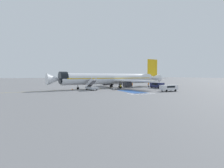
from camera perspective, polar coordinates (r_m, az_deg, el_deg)
ground_plane at (r=64.86m, az=-0.50°, el=-1.29°), size 600.00×600.00×0.00m
apron_leadline_yellow at (r=64.59m, az=-0.14°, el=-1.31°), size 80.31×14.07×0.01m
apron_stand_patch_blue at (r=50.68m, az=6.46°, el=-2.45°), size 4.55×11.71×0.01m
apron_walkway_bar_0 at (r=43.67m, az=6.13°, el=-3.29°), size 0.44×3.60×0.01m
apron_walkway_bar_1 at (r=44.26m, az=7.50°, el=-3.22°), size 0.44×3.60×0.01m
apron_walkway_bar_2 at (r=44.86m, az=8.83°, el=-3.15°), size 0.44×3.60×0.01m
apron_walkway_bar_3 at (r=45.49m, az=10.13°, el=-3.08°), size 0.44×3.60×0.01m
apron_walkway_bar_4 at (r=46.14m, az=11.39°, el=-3.01°), size 0.44×3.60×0.01m
apron_walkway_bar_5 at (r=46.82m, az=12.61°, el=-2.94°), size 0.44×3.60×0.01m
airliner at (r=64.79m, az=0.36°, el=1.76°), size 47.44×33.71×11.56m
boarding_stairs_forward at (r=55.66m, az=-6.72°, el=-0.98°), size 2.99×5.48×3.92m
fuel_tanker at (r=86.81m, az=0.47°, el=0.90°), size 9.90×3.26×3.48m
service_van_0 at (r=53.31m, az=18.05°, el=-1.11°), size 5.16×2.13×1.83m
service_van_1 at (r=65.14m, az=14.47°, el=-0.29°), size 2.46×5.68×2.02m
baggage_cart at (r=56.83m, az=1.19°, el=-1.61°), size 3.00×2.60×0.87m
ground_crew_0 at (r=58.40m, az=2.89°, el=-0.82°), size 0.45×0.48×1.65m
ground_crew_1 at (r=70.21m, az=11.78°, el=-0.18°), size 0.43×0.48×1.81m
ground_crew_2 at (r=66.06m, az=6.61°, el=-0.29°), size 0.48×0.45×1.88m
traffic_cone_0 at (r=57.57m, az=-12.83°, el=-1.64°), size 0.44×0.44×0.49m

